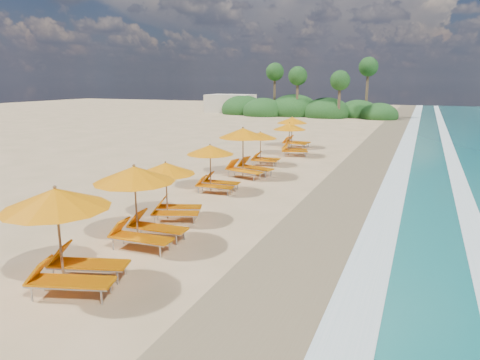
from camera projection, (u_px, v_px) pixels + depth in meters
ground at (240, 209)px, 17.55m from camera, size 160.00×160.00×0.00m
wet_sand at (339, 221)px, 16.03m from camera, size 4.00×160.00×0.01m
surf_foam at (417, 230)px, 15.00m from camera, size 4.00×160.00×0.01m
station_2 at (67, 231)px, 10.60m from camera, size 3.36×3.28×2.65m
station_3 at (141, 200)px, 13.50m from camera, size 2.85×2.65×2.58m
station_4 at (171, 187)px, 16.04m from camera, size 2.85×2.80×2.21m
station_5 at (214, 165)px, 20.05m from camera, size 2.51×2.34×2.24m
station_6 at (246, 149)px, 23.13m from camera, size 3.32×3.22×2.67m
station_7 at (263, 146)px, 26.44m from camera, size 2.33×2.18×2.06m
station_8 at (292, 137)px, 29.56m from camera, size 2.92×2.85×2.29m
station_9 at (294, 130)px, 33.19m from camera, size 2.67×2.50×2.37m
treeline at (300, 109)px, 61.91m from camera, size 25.80×8.80×9.74m
beach_building at (230, 103)px, 68.63m from camera, size 7.00×5.00×2.80m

